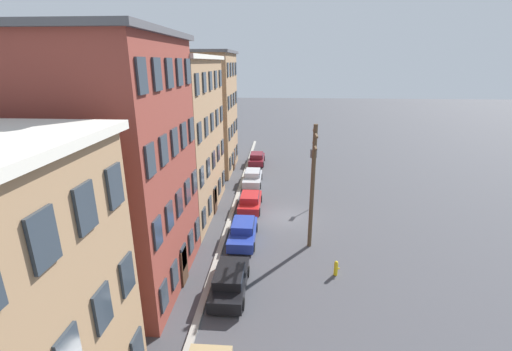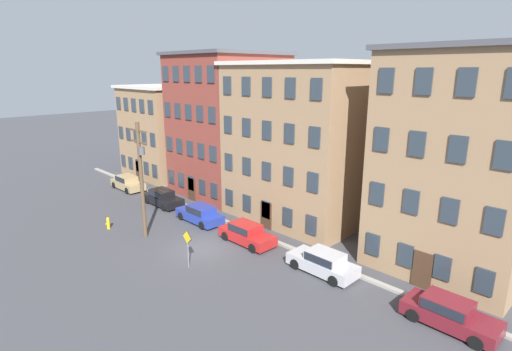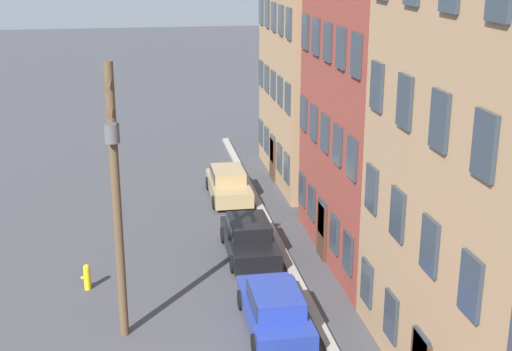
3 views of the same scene
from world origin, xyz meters
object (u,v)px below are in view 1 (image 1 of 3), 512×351
caution_sign (311,191)px  fire_hydrant (336,268)px  car_silver (253,177)px  car_blue (243,231)px  car_black (230,280)px  car_red (250,201)px  car_maroon (257,158)px  utility_pole (313,181)px

caution_sign → fire_hydrant: bearing=-175.4°
car_silver → caution_sign: (-6.36, -5.55, 0.94)m
car_blue → car_black: bearing=178.8°
car_blue → car_red: (5.61, -0.03, 0.00)m
car_maroon → utility_pole: 21.15m
caution_sign → fire_hydrant: (-9.74, -0.78, -1.21)m
car_maroon → fire_hydrant: bearing=-164.8°
utility_pole → caution_sign: bearing=-4.9°
car_blue → car_red: same height
car_blue → caution_sign: caution_sign is taller
car_silver → car_blue: bearing=-178.7°
utility_pole → car_blue: bearing=84.6°
car_blue → fire_hydrant: bearing=-122.7°
car_red → utility_pole: (-6.06, -4.71, 4.11)m
car_blue → car_silver: size_ratio=1.00×
car_blue → car_maroon: (19.68, 0.32, 0.00)m
caution_sign → fire_hydrant: caution_sign is taller
car_maroon → caution_sign: (-13.84, -5.60, 0.94)m
car_silver → car_maroon: (7.48, 0.05, 0.00)m
car_black → utility_pole: 8.42m
car_black → car_blue: size_ratio=1.00×
car_maroon → utility_pole: (-20.12, -5.06, 4.11)m
car_red → fire_hydrant: (-9.51, -6.04, -0.27)m
car_red → car_maroon: size_ratio=1.00×
car_black → car_silver: same height
caution_sign → utility_pole: utility_pole is taller
car_maroon → car_silver: bearing=-179.6°
car_red → caution_sign: bearing=-87.6°
car_black → car_silver: size_ratio=1.00×
car_black → car_silver: 18.15m
caution_sign → car_maroon: bearing=22.0°
car_maroon → utility_pole: utility_pole is taller
utility_pole → fire_hydrant: 5.73m
car_silver → caution_sign: caution_sign is taller
car_black → utility_pole: utility_pole is taller
fire_hydrant → car_blue: bearing=57.3°
car_red → caution_sign: 5.34m
car_red → utility_pole: size_ratio=0.51×
car_maroon → car_red: bearing=-178.6°
utility_pole → car_red: bearing=37.9°
car_red → car_silver: size_ratio=1.00×
car_maroon → fire_hydrant: 24.43m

